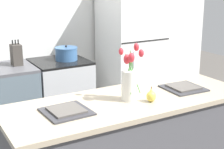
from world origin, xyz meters
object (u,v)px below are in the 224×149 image
(flower_vase, at_px, (130,81))
(refrigerator, at_px, (131,53))
(pear_figurine, at_px, (151,96))
(plate_setting_right, at_px, (183,88))
(knife_block, at_px, (16,55))
(stove_range, at_px, (61,98))
(cooking_pot, at_px, (66,54))
(plate_setting_left, at_px, (66,111))

(flower_vase, bearing_deg, refrigerator, 56.73)
(pear_figurine, bearing_deg, plate_setting_right, 15.36)
(pear_figurine, bearing_deg, flower_vase, 137.72)
(knife_block, bearing_deg, pear_figurine, -75.07)
(plate_setting_right, height_order, knife_block, knife_block)
(stove_range, relative_size, knife_block, 3.26)
(stove_range, relative_size, refrigerator, 0.51)
(pear_figurine, bearing_deg, knife_block, 104.93)
(stove_range, height_order, plate_setting_right, plate_setting_right)
(knife_block, bearing_deg, cooking_pot, -5.09)
(plate_setting_right, height_order, cooking_pot, cooking_pot)
(plate_setting_right, relative_size, knife_block, 1.10)
(pear_figurine, bearing_deg, cooking_pot, 87.42)
(flower_vase, distance_m, pear_figurine, 0.18)
(refrigerator, distance_m, flower_vase, 1.95)
(stove_range, distance_m, cooking_pot, 0.52)
(cooking_pot, bearing_deg, plate_setting_right, -78.97)
(stove_range, relative_size, cooking_pot, 3.47)
(stove_range, distance_m, refrigerator, 1.04)
(stove_range, distance_m, flower_vase, 1.74)
(refrigerator, relative_size, cooking_pot, 6.79)
(flower_vase, relative_size, plate_setting_right, 1.35)
(stove_range, bearing_deg, pear_figurine, -90.02)
(refrigerator, height_order, plate_setting_right, refrigerator)
(stove_range, relative_size, pear_figurine, 8.00)
(flower_vase, bearing_deg, cooking_pot, 83.28)
(refrigerator, bearing_deg, plate_setting_right, -109.19)
(flower_vase, xyz_separation_m, pear_figurine, (0.11, -0.10, -0.10))
(refrigerator, xyz_separation_m, plate_setting_left, (-1.54, -1.61, 0.09))
(refrigerator, xyz_separation_m, plate_setting_right, (-0.56, -1.61, 0.09))
(plate_setting_left, xyz_separation_m, knife_block, (0.12, 1.65, 0.04))
(refrigerator, distance_m, knife_block, 1.42)
(refrigerator, bearing_deg, knife_block, 178.65)
(flower_vase, bearing_deg, knife_block, 102.15)
(plate_setting_left, distance_m, cooking_pot, 1.73)
(refrigerator, relative_size, plate_setting_left, 5.79)
(stove_range, height_order, knife_block, knife_block)
(pear_figurine, xyz_separation_m, plate_setting_left, (-0.59, 0.11, -0.03))
(plate_setting_right, xyz_separation_m, cooking_pot, (-0.31, 1.60, 0.00))
(plate_setting_right, bearing_deg, flower_vase, -179.45)
(stove_range, xyz_separation_m, cooking_pot, (0.08, -0.01, 0.51))
(flower_vase, height_order, plate_setting_right, flower_vase)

